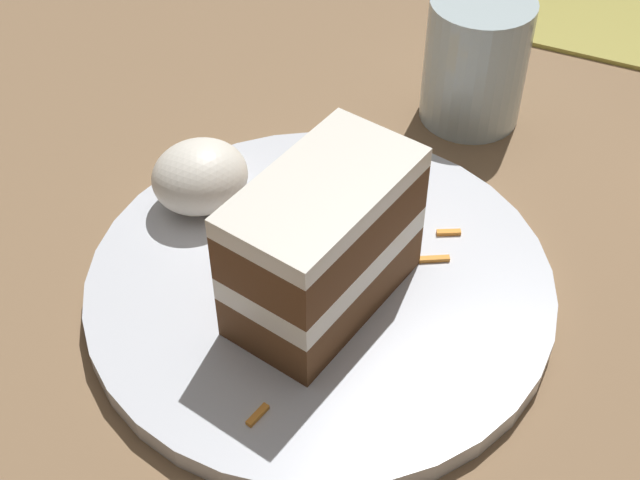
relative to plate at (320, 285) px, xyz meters
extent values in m
plane|color=#38332D|center=(-0.06, -0.04, -0.03)|extent=(6.00, 6.00, 0.00)
cube|color=#846647|center=(-0.06, -0.04, -0.02)|extent=(1.32, 1.01, 0.03)
cylinder|color=silver|center=(0.00, 0.00, 0.00)|extent=(0.30, 0.30, 0.02)
cube|color=brown|center=(0.01, 0.02, 0.02)|extent=(0.14, 0.12, 0.03)
cube|color=white|center=(0.01, 0.02, 0.05)|extent=(0.14, 0.12, 0.02)
cube|color=brown|center=(0.01, 0.02, 0.07)|extent=(0.14, 0.12, 0.03)
cube|color=white|center=(0.01, 0.02, 0.10)|extent=(0.14, 0.12, 0.01)
ellipsoid|color=white|center=(0.04, -0.10, 0.03)|extent=(0.07, 0.06, 0.05)
cylinder|color=orange|center=(-0.06, -0.10, 0.01)|extent=(0.06, 0.06, 0.00)
cube|color=orange|center=(-0.10, 0.00, 0.01)|extent=(0.02, 0.01, 0.00)
cube|color=orange|center=(-0.07, 0.02, 0.01)|extent=(0.02, 0.01, 0.00)
cube|color=orange|center=(-0.07, -0.06, 0.01)|extent=(0.02, 0.02, 0.00)
cube|color=orange|center=(-0.07, -0.02, 0.01)|extent=(0.02, 0.01, 0.00)
cube|color=orange|center=(0.08, 0.08, 0.01)|extent=(0.02, 0.01, 0.00)
cube|color=orange|center=(0.03, -0.06, 0.01)|extent=(0.01, 0.01, 0.00)
cylinder|color=silver|center=(-0.19, -0.13, 0.04)|extent=(0.08, 0.08, 0.10)
cylinder|color=silver|center=(-0.19, -0.13, 0.01)|extent=(0.07, 0.07, 0.04)
camera|label=1|loc=(0.16, 0.35, 0.43)|focal=50.00mm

